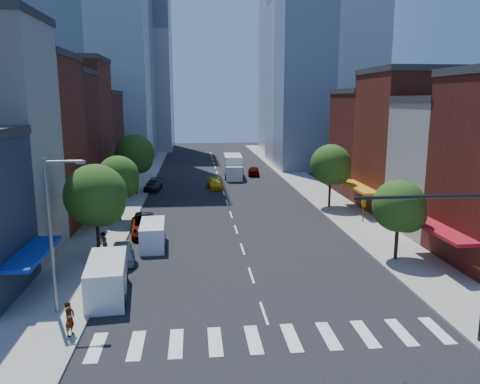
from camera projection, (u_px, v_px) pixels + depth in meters
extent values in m
plane|color=black|center=(264.00, 313.00, 27.34)|extent=(220.00, 220.00, 0.00)
cube|color=gray|center=(133.00, 189.00, 65.15)|extent=(5.00, 120.00, 0.15)
cube|color=gray|center=(308.00, 185.00, 67.58)|extent=(5.00, 120.00, 0.15)
cube|color=silver|center=(272.00, 339.00, 24.41)|extent=(19.00, 3.00, 0.01)
cube|color=maroon|center=(10.00, 146.00, 43.75)|extent=(12.00, 9.00, 16.00)
cube|color=#4B1A12|center=(40.00, 143.00, 52.14)|extent=(12.00, 8.00, 15.00)
cube|color=maroon|center=(60.00, 129.00, 60.24)|extent=(12.00, 9.00, 17.00)
cube|color=#4B1A12|center=(79.00, 139.00, 69.91)|extent=(12.00, 10.00, 13.00)
cube|color=beige|center=(467.00, 169.00, 42.86)|extent=(12.00, 8.00, 12.00)
cube|color=maroon|center=(421.00, 144.00, 51.35)|extent=(12.00, 10.00, 15.00)
cube|color=#4B1A12|center=(384.00, 144.00, 61.30)|extent=(12.00, 10.00, 13.00)
cube|color=#9EA5AD|center=(133.00, 33.00, 112.87)|extent=(18.00, 18.00, 56.00)
cylinder|color=black|center=(426.00, 197.00, 22.12)|extent=(7.00, 0.16, 0.16)
imported|color=gold|center=(364.00, 211.00, 21.94)|extent=(0.22, 0.18, 1.10)
cylinder|color=slate|center=(51.00, 238.00, 26.24)|extent=(0.20, 0.20, 9.00)
cylinder|color=slate|center=(64.00, 161.00, 25.50)|extent=(2.00, 0.14, 0.14)
cube|color=slate|center=(81.00, 162.00, 25.60)|extent=(0.50, 0.25, 0.18)
cylinder|color=black|center=(98.00, 232.00, 36.54)|extent=(0.28, 0.28, 3.92)
sphere|color=#224814|center=(96.00, 195.00, 35.97)|extent=(4.80, 4.80, 4.80)
sphere|color=#224814|center=(103.00, 205.00, 35.87)|extent=(3.36, 3.36, 3.36)
cylinder|color=black|center=(119.00, 203.00, 47.31)|extent=(0.28, 0.28, 3.64)
sphere|color=#224814|center=(118.00, 177.00, 46.78)|extent=(4.20, 4.20, 4.20)
sphere|color=#224814|center=(124.00, 183.00, 46.67)|extent=(2.94, 2.94, 2.94)
cylinder|color=black|center=(136.00, 178.00, 60.92)|extent=(0.28, 0.28, 4.20)
sphere|color=#224814|center=(135.00, 154.00, 60.31)|extent=(5.00, 5.00, 5.00)
sphere|color=#224814|center=(139.00, 160.00, 60.22)|extent=(3.50, 3.50, 3.50)
cylinder|color=black|center=(397.00, 238.00, 35.91)|extent=(0.28, 0.28, 3.36)
sphere|color=#224814|center=(399.00, 206.00, 35.42)|extent=(4.00, 4.00, 4.00)
sphere|color=#224814|center=(408.00, 214.00, 35.30)|extent=(2.80, 2.80, 2.80)
cylinder|color=black|center=(330.00, 190.00, 53.42)|extent=(0.28, 0.28, 3.92)
sphere|color=#224814|center=(331.00, 165.00, 52.85)|extent=(4.60, 4.60, 4.60)
sphere|color=#224814|center=(336.00, 171.00, 52.75)|extent=(3.22, 3.22, 3.22)
imported|color=#A5A5A9|center=(123.00, 252.00, 35.88)|extent=(2.30, 4.51, 1.47)
imported|color=black|center=(143.00, 221.00, 45.24)|extent=(1.66, 4.38, 1.43)
imported|color=#999999|center=(146.00, 226.00, 43.15)|extent=(3.32, 6.05, 1.60)
imported|color=black|center=(153.00, 185.00, 64.14)|extent=(2.51, 5.18, 1.45)
cube|color=silver|center=(107.00, 279.00, 29.42)|extent=(2.83, 5.89, 2.39)
cube|color=black|center=(104.00, 287.00, 27.27)|extent=(2.21, 1.34, 1.03)
cylinder|color=black|center=(87.00, 305.00, 27.52)|extent=(0.37, 0.89, 0.87)
cylinder|color=black|center=(123.00, 302.00, 27.91)|extent=(0.37, 0.89, 0.87)
cylinder|color=black|center=(94.00, 280.00, 31.24)|extent=(0.37, 0.89, 0.87)
cylinder|color=black|center=(126.00, 278.00, 31.64)|extent=(0.37, 0.89, 0.87)
cube|color=white|center=(153.00, 235.00, 39.50)|extent=(2.20, 5.04, 2.08)
cube|color=black|center=(152.00, 238.00, 37.61)|extent=(1.88, 1.07, 0.89)
cylinder|color=black|center=(141.00, 249.00, 37.87)|extent=(0.28, 0.76, 0.75)
cylinder|color=black|center=(163.00, 248.00, 38.12)|extent=(0.28, 0.76, 0.75)
cylinder|color=black|center=(143.00, 237.00, 41.15)|extent=(0.28, 0.76, 0.75)
cylinder|color=black|center=(164.00, 237.00, 41.40)|extent=(0.28, 0.76, 0.75)
imported|color=#DEB00B|center=(215.00, 184.00, 65.52)|extent=(2.51, 4.98, 1.39)
imported|color=black|center=(238.00, 171.00, 76.85)|extent=(1.59, 4.27, 1.39)
imported|color=#999999|center=(254.00, 171.00, 76.71)|extent=(2.28, 4.63, 1.52)
cube|color=silver|center=(233.00, 166.00, 74.88)|extent=(2.92, 7.33, 3.56)
cube|color=silver|center=(234.00, 174.00, 70.84)|extent=(2.52, 2.09, 2.23)
cylinder|color=black|center=(226.00, 178.00, 71.78)|extent=(0.37, 1.01, 1.00)
cylinder|color=black|center=(242.00, 177.00, 71.93)|extent=(0.37, 1.01, 1.00)
cylinder|color=black|center=(225.00, 173.00, 76.68)|extent=(0.37, 1.01, 1.00)
cylinder|color=black|center=(240.00, 172.00, 76.84)|extent=(0.37, 1.01, 1.00)
imported|color=#999999|center=(70.00, 319.00, 24.28)|extent=(0.65, 0.79, 1.85)
imported|color=#999999|center=(103.00, 243.00, 37.08)|extent=(0.86, 1.01, 1.82)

